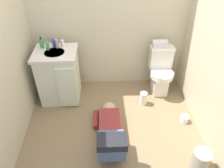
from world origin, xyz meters
The scene contains 15 objects.
ground_plane centered at (0.00, 0.00, -0.02)m, with size 2.84×2.99×0.04m, color #886D4D.
wall_back centered at (0.00, 1.04, 1.20)m, with size 2.50×0.08×2.40m, color beige.
toilet centered at (0.79, 0.73, 0.37)m, with size 0.36×0.46×0.75m.
vanity_cabinet centered at (-0.77, 0.62, 0.42)m, with size 0.60×0.53×0.82m.
faucet centered at (-0.77, 0.77, 0.87)m, with size 0.02×0.02×0.10m, color silver.
person_plumber centered at (-0.04, -0.30, 0.18)m, with size 0.39×1.06×0.52m.
tissue_box centered at (0.74, 0.82, 0.80)m, with size 0.22×0.11×0.10m, color silver.
soap_dispenser centered at (-0.96, 0.75, 0.89)m, with size 0.06×0.06×0.17m.
bottle_green centered at (-0.87, 0.69, 0.88)m, with size 0.05×0.05×0.11m, color #4BA450.
bottle_blue centered at (-0.80, 0.77, 0.88)m, with size 0.06×0.06×0.13m, color #4663BE.
bottle_pink centered at (-0.75, 0.74, 0.88)m, with size 0.05×0.05×0.12m, color #D2919E.
bottle_white centered at (-0.67, 0.75, 0.87)m, with size 0.05×0.05×0.11m, color white.
trash_can centered at (0.95, -0.70, 0.13)m, with size 0.20×0.20×0.27m, color #9E9889.
paper_towel_roll centered at (0.49, 0.41, 0.10)m, with size 0.11×0.11×0.20m, color white.
toilet_paper_roll centered at (1.01, 0.01, 0.05)m, with size 0.11×0.11×0.10m, color white.
Camera 1 is at (-0.10, -2.02, 2.27)m, focal length 34.40 mm.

